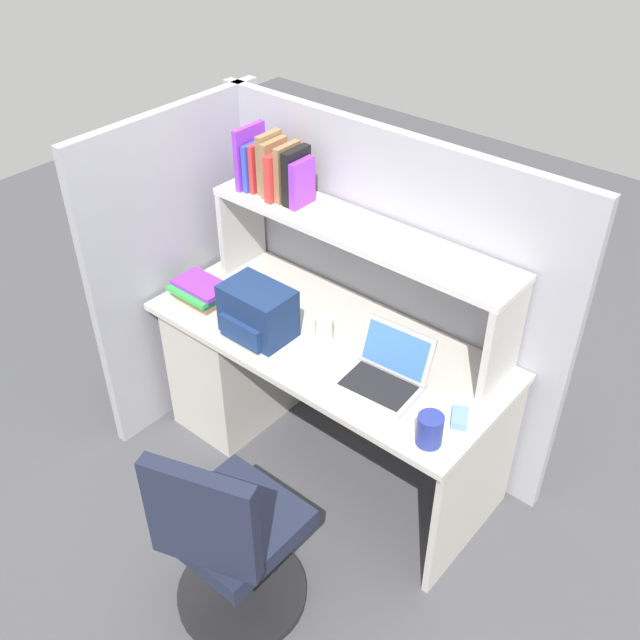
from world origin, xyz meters
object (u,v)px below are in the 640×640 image
Objects in this scene: snack_canister at (430,430)px; paper_cup at (324,328)px; office_chair at (229,545)px; backpack at (257,312)px; laptop at (385,373)px; computer_mouse at (460,418)px.

paper_cup is at bearing 161.26° from snack_canister.
snack_canister is 0.85m from office_chair.
paper_cup is 0.82× the size of snack_canister.
snack_canister is at bearing -4.51° from backpack.
backpack is at bearing 175.49° from snack_canister.
paper_cup is (-0.37, 0.07, 0.00)m from laptop.
office_chair is at bearing -124.99° from snack_canister.
backpack is at bearing -146.47° from paper_cup.
backpack reaches higher than office_chair.
computer_mouse is 1.01× the size of paper_cup.
paper_cup is (0.24, 0.16, -0.06)m from backpack.
paper_cup is at bearing -92.38° from office_chair.
paper_cup is at bearing 169.48° from laptop.
office_chair is at bearing -73.51° from paper_cup.
paper_cup is at bearing 33.53° from backpack.
paper_cup is 0.96m from office_chair.
computer_mouse is (0.95, 0.09, -0.09)m from backpack.
backpack is at bearing 158.12° from computer_mouse.
computer_mouse is 0.83× the size of snack_canister.
office_chair is at bearing -147.95° from computer_mouse.
laptop reaches higher than snack_canister.
paper_cup is 0.11× the size of office_chair.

